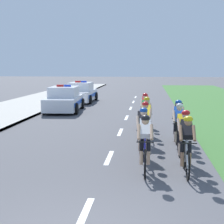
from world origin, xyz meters
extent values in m
cube|color=#A3A099|center=(-7.18, 14.00, 0.06)|extent=(4.49, 60.00, 0.12)
cube|color=#9E9E99|center=(-5.01, 14.00, 0.07)|extent=(0.16, 60.00, 0.13)
cube|color=white|center=(0.00, 1.23, 0.00)|extent=(0.14, 1.60, 0.01)
cube|color=white|center=(0.00, 5.23, 0.00)|extent=(0.14, 1.60, 0.01)
cube|color=white|center=(0.00, 9.23, 0.00)|extent=(0.14, 1.60, 0.01)
cube|color=white|center=(0.00, 13.23, 0.00)|extent=(0.14, 1.60, 0.01)
cube|color=white|center=(0.00, 17.23, 0.00)|extent=(0.14, 1.60, 0.01)
cube|color=white|center=(0.00, 21.23, 0.00)|extent=(0.14, 1.60, 0.01)
cube|color=white|center=(0.00, 25.23, 0.00)|extent=(0.14, 1.60, 0.01)
torus|color=black|center=(1.08, 3.42, 0.36)|extent=(0.06, 0.72, 0.72)
cylinder|color=#99999E|center=(1.08, 3.42, 0.36)|extent=(0.06, 0.06, 0.06)
torus|color=black|center=(1.06, 4.42, 0.36)|extent=(0.06, 0.72, 0.72)
cylinder|color=#99999E|center=(1.06, 4.42, 0.36)|extent=(0.06, 0.06, 0.06)
cylinder|color=#1E1E99|center=(1.07, 3.87, 0.90)|extent=(0.05, 0.55, 0.04)
cylinder|color=#1E1E99|center=(1.08, 3.69, 0.58)|extent=(0.05, 0.48, 0.63)
cylinder|color=#1E1E99|center=(1.07, 4.07, 0.60)|extent=(0.04, 0.04, 0.65)
cylinder|color=black|center=(1.08, 3.52, 0.88)|extent=(0.42, 0.04, 0.03)
cube|color=black|center=(1.07, 4.07, 0.94)|extent=(0.10, 0.22, 0.05)
cube|color=white|center=(1.07, 3.94, 1.14)|extent=(0.29, 0.55, 0.47)
cube|color=black|center=(1.07, 4.06, 0.98)|extent=(0.28, 0.21, 0.18)
cylinder|color=black|center=(1.16, 4.01, 0.64)|extent=(0.11, 0.23, 0.40)
cylinder|color=tan|center=(1.16, 3.93, 0.37)|extent=(0.09, 0.16, 0.36)
cylinder|color=black|center=(0.98, 4.01, 0.64)|extent=(0.11, 0.17, 0.40)
cylinder|color=tan|center=(0.98, 3.93, 0.37)|extent=(0.09, 0.12, 0.36)
cylinder|color=tan|center=(1.23, 3.73, 1.09)|extent=(0.08, 0.40, 0.35)
cylinder|color=tan|center=(0.91, 3.73, 1.09)|extent=(0.08, 0.40, 0.35)
sphere|color=tan|center=(1.08, 3.64, 1.38)|extent=(0.19, 0.19, 0.19)
ellipsoid|color=black|center=(1.08, 3.63, 1.45)|extent=(0.24, 0.32, 0.24)
torus|color=black|center=(2.10, 3.39, 0.36)|extent=(0.05, 0.72, 0.72)
cylinder|color=#99999E|center=(2.10, 3.39, 0.36)|extent=(0.06, 0.06, 0.06)
torus|color=black|center=(2.10, 4.39, 0.36)|extent=(0.05, 0.72, 0.72)
cylinder|color=#99999E|center=(2.10, 4.39, 0.36)|extent=(0.06, 0.06, 0.06)
cylinder|color=silver|center=(2.10, 3.84, 0.90)|extent=(0.04, 0.55, 0.04)
cylinder|color=silver|center=(2.10, 3.67, 0.58)|extent=(0.04, 0.48, 0.63)
cylinder|color=silver|center=(2.10, 4.04, 0.60)|extent=(0.04, 0.04, 0.65)
cylinder|color=black|center=(2.10, 3.49, 0.88)|extent=(0.42, 0.03, 0.03)
cube|color=black|center=(2.10, 4.04, 0.94)|extent=(0.10, 0.22, 0.05)
cube|color=black|center=(2.10, 3.92, 1.14)|extent=(0.28, 0.54, 0.47)
cube|color=black|center=(2.10, 4.03, 0.98)|extent=(0.28, 0.20, 0.18)
cylinder|color=black|center=(2.19, 3.98, 0.64)|extent=(0.11, 0.22, 0.40)
cylinder|color=#9E7051|center=(2.19, 3.90, 0.37)|extent=(0.09, 0.15, 0.36)
cylinder|color=black|center=(2.01, 3.98, 0.64)|extent=(0.11, 0.17, 0.40)
cylinder|color=#9E7051|center=(2.01, 3.90, 0.37)|extent=(0.09, 0.12, 0.36)
cylinder|color=#9E7051|center=(2.26, 3.70, 1.09)|extent=(0.08, 0.40, 0.35)
cylinder|color=#9E7051|center=(1.94, 3.70, 1.09)|extent=(0.08, 0.40, 0.35)
sphere|color=#9E7051|center=(2.10, 3.62, 1.38)|extent=(0.19, 0.19, 0.19)
ellipsoid|color=yellow|center=(2.10, 3.61, 1.45)|extent=(0.23, 0.32, 0.24)
torus|color=black|center=(1.03, 4.90, 0.36)|extent=(0.11, 0.72, 0.72)
cylinder|color=#99999E|center=(1.03, 4.90, 0.36)|extent=(0.07, 0.07, 0.06)
torus|color=black|center=(0.94, 5.90, 0.36)|extent=(0.11, 0.72, 0.72)
cylinder|color=#99999E|center=(0.94, 5.90, 0.36)|extent=(0.07, 0.07, 0.06)
cylinder|color=#1E1E99|center=(0.99, 5.35, 0.90)|extent=(0.09, 0.55, 0.04)
cylinder|color=#1E1E99|center=(1.00, 5.18, 0.58)|extent=(0.09, 0.48, 0.63)
cylinder|color=#1E1E99|center=(0.97, 5.55, 0.60)|extent=(0.04, 0.04, 0.65)
cylinder|color=black|center=(1.02, 5.00, 0.88)|extent=(0.42, 0.07, 0.03)
cube|color=black|center=(0.97, 5.55, 0.94)|extent=(0.12, 0.23, 0.05)
cube|color=black|center=(0.98, 5.43, 1.14)|extent=(0.33, 0.57, 0.46)
cube|color=black|center=(0.97, 5.54, 0.98)|extent=(0.30, 0.23, 0.18)
cylinder|color=black|center=(1.06, 5.50, 0.64)|extent=(0.13, 0.23, 0.40)
cylinder|color=beige|center=(1.07, 5.42, 0.37)|extent=(0.10, 0.16, 0.36)
cylinder|color=black|center=(0.89, 5.48, 0.64)|extent=(0.13, 0.18, 0.40)
cylinder|color=beige|center=(0.89, 5.40, 0.37)|extent=(0.10, 0.13, 0.36)
cylinder|color=beige|center=(1.16, 5.23, 1.09)|extent=(0.11, 0.41, 0.35)
cylinder|color=beige|center=(0.84, 5.20, 1.09)|extent=(0.11, 0.41, 0.35)
sphere|color=beige|center=(1.01, 5.13, 1.38)|extent=(0.19, 0.19, 0.19)
ellipsoid|color=blue|center=(1.01, 5.12, 1.45)|extent=(0.26, 0.33, 0.24)
torus|color=black|center=(2.17, 4.48, 0.36)|extent=(0.10, 0.73, 0.72)
cylinder|color=#99999E|center=(2.17, 4.48, 0.36)|extent=(0.06, 0.06, 0.06)
torus|color=black|center=(2.09, 5.48, 0.36)|extent=(0.10, 0.73, 0.72)
cylinder|color=#99999E|center=(2.09, 5.48, 0.36)|extent=(0.06, 0.06, 0.06)
cylinder|color=white|center=(2.13, 4.93, 0.90)|extent=(0.08, 0.55, 0.04)
cylinder|color=white|center=(2.15, 4.76, 0.58)|extent=(0.08, 0.48, 0.63)
cylinder|color=white|center=(2.12, 5.13, 0.60)|extent=(0.04, 0.04, 0.65)
cylinder|color=black|center=(2.16, 4.58, 0.88)|extent=(0.42, 0.06, 0.03)
cube|color=black|center=(2.12, 5.13, 0.94)|extent=(0.12, 0.23, 0.05)
cube|color=yellow|center=(2.13, 5.01, 1.14)|extent=(0.32, 0.57, 0.44)
cube|color=black|center=(2.12, 5.12, 0.98)|extent=(0.30, 0.22, 0.18)
cylinder|color=black|center=(2.21, 5.08, 0.64)|extent=(0.13, 0.23, 0.40)
cylinder|color=beige|center=(2.22, 5.00, 0.37)|extent=(0.10, 0.16, 0.36)
cylinder|color=black|center=(2.03, 5.06, 0.64)|extent=(0.12, 0.18, 0.40)
cylinder|color=beige|center=(2.04, 4.98, 0.37)|extent=(0.10, 0.13, 0.36)
cylinder|color=beige|center=(2.30, 4.80, 1.09)|extent=(0.11, 0.41, 0.35)
cylinder|color=beige|center=(1.98, 4.78, 1.09)|extent=(0.11, 0.41, 0.35)
sphere|color=beige|center=(2.15, 4.71, 1.38)|extent=(0.19, 0.19, 0.19)
ellipsoid|color=red|center=(2.15, 4.70, 1.45)|extent=(0.25, 0.33, 0.24)
torus|color=black|center=(1.02, 6.59, 0.36)|extent=(0.10, 0.73, 0.72)
cylinder|color=#99999E|center=(1.02, 6.59, 0.36)|extent=(0.06, 0.06, 0.06)
torus|color=black|center=(1.10, 7.59, 0.36)|extent=(0.10, 0.73, 0.72)
cylinder|color=#99999E|center=(1.10, 7.59, 0.36)|extent=(0.06, 0.06, 0.06)
cylinder|color=#1E1E99|center=(1.06, 7.04, 0.90)|extent=(0.08, 0.55, 0.04)
cylinder|color=#1E1E99|center=(1.05, 6.86, 0.58)|extent=(0.08, 0.48, 0.63)
cylinder|color=#1E1E99|center=(1.08, 7.24, 0.60)|extent=(0.04, 0.04, 0.65)
cylinder|color=black|center=(1.03, 6.69, 0.88)|extent=(0.42, 0.06, 0.03)
cube|color=black|center=(1.08, 7.24, 0.94)|extent=(0.12, 0.23, 0.05)
cube|color=yellow|center=(1.07, 7.11, 1.14)|extent=(0.32, 0.57, 0.45)
cube|color=black|center=(1.08, 7.23, 0.98)|extent=(0.29, 0.22, 0.18)
cylinder|color=black|center=(1.16, 7.17, 0.64)|extent=(0.13, 0.23, 0.40)
cylinder|color=tan|center=(1.15, 7.09, 0.37)|extent=(0.10, 0.16, 0.36)
cylinder|color=black|center=(0.98, 7.19, 0.64)|extent=(0.12, 0.18, 0.40)
cylinder|color=tan|center=(0.98, 7.11, 0.37)|extent=(0.10, 0.13, 0.36)
cylinder|color=tan|center=(1.21, 6.89, 1.09)|extent=(0.11, 0.41, 0.35)
cylinder|color=tan|center=(0.89, 6.91, 1.09)|extent=(0.11, 0.41, 0.35)
sphere|color=tan|center=(1.04, 6.81, 1.38)|extent=(0.19, 0.19, 0.19)
ellipsoid|color=red|center=(1.04, 6.80, 1.45)|extent=(0.25, 0.33, 0.24)
torus|color=black|center=(2.13, 6.18, 0.36)|extent=(0.05, 0.72, 0.72)
cylinder|color=#99999E|center=(2.13, 6.18, 0.36)|extent=(0.06, 0.06, 0.06)
torus|color=black|center=(2.12, 7.18, 0.36)|extent=(0.05, 0.72, 0.72)
cylinder|color=#99999E|center=(2.12, 7.18, 0.36)|extent=(0.06, 0.06, 0.06)
cylinder|color=black|center=(2.13, 6.63, 0.90)|extent=(0.04, 0.55, 0.04)
cylinder|color=black|center=(2.13, 6.45, 0.58)|extent=(0.05, 0.48, 0.63)
cylinder|color=black|center=(2.13, 6.83, 0.60)|extent=(0.04, 0.04, 0.65)
cylinder|color=black|center=(2.13, 6.28, 0.88)|extent=(0.42, 0.03, 0.03)
cube|color=black|center=(2.13, 6.83, 0.94)|extent=(0.10, 0.22, 0.05)
cube|color=blue|center=(2.13, 6.70, 1.14)|extent=(0.29, 0.55, 0.46)
cube|color=black|center=(2.13, 6.82, 0.98)|extent=(0.28, 0.20, 0.18)
cylinder|color=black|center=(2.22, 6.77, 0.64)|extent=(0.11, 0.22, 0.40)
cylinder|color=beige|center=(2.22, 6.69, 0.37)|extent=(0.09, 0.15, 0.36)
cylinder|color=black|center=(2.04, 6.77, 0.64)|extent=(0.11, 0.17, 0.40)
cylinder|color=beige|center=(2.04, 6.69, 0.37)|extent=(0.09, 0.12, 0.36)
cylinder|color=beige|center=(2.29, 6.49, 1.09)|extent=(0.08, 0.40, 0.35)
cylinder|color=beige|center=(1.97, 6.48, 1.09)|extent=(0.08, 0.40, 0.35)
sphere|color=beige|center=(2.13, 6.40, 1.38)|extent=(0.19, 0.19, 0.19)
ellipsoid|color=white|center=(2.13, 6.39, 1.45)|extent=(0.23, 0.32, 0.24)
torus|color=black|center=(1.09, 8.32, 0.36)|extent=(0.11, 0.72, 0.72)
cylinder|color=#99999E|center=(1.09, 8.32, 0.36)|extent=(0.07, 0.07, 0.06)
torus|color=black|center=(1.00, 9.31, 0.36)|extent=(0.11, 0.72, 0.72)
cylinder|color=#99999E|center=(1.00, 9.31, 0.36)|extent=(0.07, 0.07, 0.06)
cylinder|color=black|center=(1.05, 8.76, 0.90)|extent=(0.09, 0.55, 0.04)
cylinder|color=black|center=(1.07, 8.59, 0.58)|extent=(0.08, 0.48, 0.63)
cylinder|color=black|center=(1.03, 8.96, 0.60)|extent=(0.04, 0.04, 0.65)
cylinder|color=black|center=(1.08, 8.42, 0.88)|extent=(0.42, 0.07, 0.03)
cube|color=black|center=(1.03, 8.96, 0.94)|extent=(0.12, 0.23, 0.05)
cube|color=green|center=(1.04, 8.84, 1.14)|extent=(0.33, 0.57, 0.45)
cube|color=black|center=(1.03, 8.95, 0.98)|extent=(0.30, 0.23, 0.18)
cylinder|color=black|center=(1.13, 8.91, 0.64)|extent=(0.13, 0.23, 0.40)
cylinder|color=tan|center=(1.13, 8.83, 0.37)|extent=(0.10, 0.16, 0.36)
cylinder|color=black|center=(0.95, 8.90, 0.64)|extent=(0.13, 0.18, 0.40)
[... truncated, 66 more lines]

